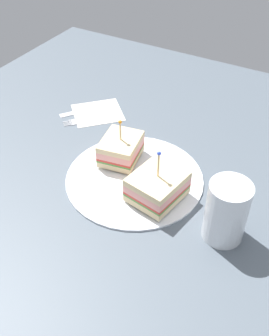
{
  "coord_description": "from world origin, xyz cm",
  "views": [
    {
      "loc": [
        -28.17,
        49.5,
        52.31
      ],
      "look_at": [
        0.0,
        0.0,
        2.84
      ],
      "focal_mm": 43.03,
      "sensor_mm": 36.0,
      "label": 1
    }
  ],
  "objects": [
    {
      "name": "drink_glass",
      "position": [
        -19.32,
        4.6,
        4.83
      ],
      "size": [
        6.8,
        6.8,
        10.97
      ],
      "color": "silver",
      "rests_on": "ground_plane"
    },
    {
      "name": "fork",
      "position": [
        20.06,
        -11.5,
        0.17
      ],
      "size": [
        8.74,
        9.93,
        0.35
      ],
      "color": "silver",
      "rests_on": "ground_plane"
    },
    {
      "name": "sandwich_half_front",
      "position": [
        5.03,
        -3.39,
        3.18
      ],
      "size": [
        8.32,
        9.52,
        9.04
      ],
      "color": "beige",
      "rests_on": "plate"
    },
    {
      "name": "napkin",
      "position": [
        19.01,
        -15.85,
        0.07
      ],
      "size": [
        14.94,
        14.95,
        0.15
      ],
      "primitive_type": "cube",
      "rotation": [
        0.0,
        0.0,
        7.08
      ],
      "color": "beige",
      "rests_on": "ground_plane"
    },
    {
      "name": "plate",
      "position": [
        0.0,
        0.0,
        0.42
      ],
      "size": [
        26.33,
        26.33,
        0.84
      ],
      "primitive_type": "cylinder",
      "color": "white",
      "rests_on": "ground_plane"
    },
    {
      "name": "sandwich_half_back",
      "position": [
        -6.19,
        2.71,
        3.3
      ],
      "size": [
        9.57,
        10.65,
        10.24
      ],
      "color": "beige",
      "rests_on": "plate"
    },
    {
      "name": "knife",
      "position": [
        22.54,
        -14.54,
        0.17
      ],
      "size": [
        8.27,
        10.45,
        0.35
      ],
      "color": "silver",
      "rests_on": "ground_plane"
    },
    {
      "name": "ground_plane",
      "position": [
        0.0,
        0.0,
        -1.0
      ],
      "size": [
        110.2,
        110.2,
        2.0
      ],
      "primitive_type": "cube",
      "color": "#4C5660"
    }
  ]
}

